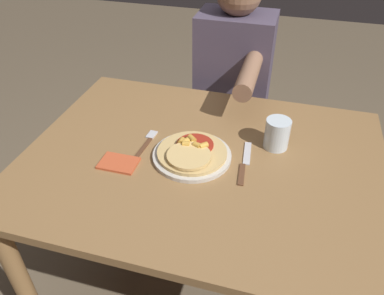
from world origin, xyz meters
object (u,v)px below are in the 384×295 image
Objects in this scene: plate at (192,156)px; fork at (146,143)px; dining_table at (202,183)px; knife at (245,163)px; drinking_glass at (277,134)px; person_diner at (233,87)px; pizza at (191,152)px.

fork is (-0.17, 0.03, -0.00)m from plate.
knife is at bearing 1.73° from dining_table.
person_diner is at bearing 115.59° from drinking_glass.
fork and knife have the same top height.
knife is 0.63m from person_diner.
pizza reaches higher than dining_table.
person_diner reaches higher than plate.
dining_table is at bearing 14.83° from plate.
knife is 0.16m from drinking_glass.
person_diner reaches higher than fork.
knife is at bearing -124.82° from drinking_glass.
pizza is at bearing -97.98° from plate.
person_diner reaches higher than knife.
dining_table is 0.14m from pizza.
dining_table is at bearing 21.40° from pizza.
person_diner is (-0.24, 0.49, -0.11)m from drinking_glass.
plate is at bearing 82.02° from pizza.
fork reaches higher than dining_table.
person_diner is (0.02, 0.63, -0.07)m from plate.
pizza is at bearing -174.31° from knife.
knife is (0.17, 0.01, -0.00)m from plate.
pizza is 0.29m from drinking_glass.
pizza is 0.19× the size of person_diner.
person_diner is at bearing 91.11° from dining_table.
plate reaches higher than knife.
pizza is 1.03× the size of knife.
fork is 0.63m from person_diner.
plate is 2.48× the size of drinking_glass.
fork is 0.44m from drinking_glass.
plate is at bearing -152.30° from drinking_glass.
dining_table is 0.24m from fork.
drinking_glass is at bearing 29.37° from dining_table.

